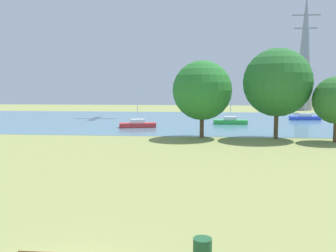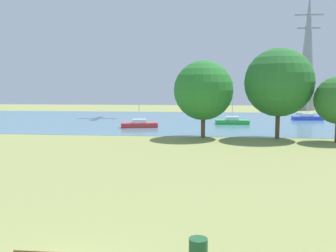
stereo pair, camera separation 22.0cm
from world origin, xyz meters
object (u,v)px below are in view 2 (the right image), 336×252
object	(u,v)px
sailboat_red	(139,124)
electricity_pylon	(308,51)
tree_west_near	(203,90)
litter_bin	(198,252)
sailboat_green	(232,121)
sailboat_blue	(307,117)
tree_west_far	(279,83)

from	to	relation	value
sailboat_red	electricity_pylon	xyz separation A→B (m)	(32.19, 41.63, 13.35)
tree_west_near	litter_bin	bearing A→B (deg)	-89.67
tree_west_near	electricity_pylon	distance (m)	56.54
sailboat_red	tree_west_near	distance (m)	13.15
sailboat_green	sailboat_blue	bearing A→B (deg)	32.73
electricity_pylon	tree_west_far	bearing A→B (deg)	-107.60
litter_bin	sailboat_blue	xyz separation A→B (m)	(16.60, 50.55, 0.06)
sailboat_green	tree_west_far	bearing A→B (deg)	-76.25
litter_bin	tree_west_near	world-z (taller)	tree_west_near
sailboat_blue	tree_west_near	size ratio (longest dim) A/B	0.81
litter_bin	sailboat_blue	size ratio (longest dim) A/B	0.12
sailboat_red	sailboat_green	xyz separation A→B (m)	(12.57, 5.76, 0.00)
litter_bin	tree_west_far	size ratio (longest dim) A/B	0.09
electricity_pylon	tree_west_near	bearing A→B (deg)	-115.09
sailboat_blue	tree_west_near	world-z (taller)	tree_west_near
litter_bin	tree_west_near	bearing A→B (deg)	90.33
sailboat_green	tree_west_far	xyz separation A→B (m)	(3.59, -14.67, 5.33)
litter_bin	tree_west_near	distance (m)	28.06
tree_west_near	tree_west_far	distance (m)	7.69
litter_bin	electricity_pylon	xyz separation A→B (m)	(23.52, 78.26, 13.40)
sailboat_green	tree_west_far	size ratio (longest dim) A/B	0.62
sailboat_blue	sailboat_green	bearing A→B (deg)	-147.27
litter_bin	tree_west_far	xyz separation A→B (m)	(7.49, 27.72, 5.38)
tree_west_near	tree_west_far	xyz separation A→B (m)	(7.65, 0.04, 0.81)
sailboat_red	sailboat_blue	distance (m)	28.85
tree_west_far	tree_west_near	bearing A→B (deg)	-179.73
tree_west_near	electricity_pylon	bearing A→B (deg)	64.91
litter_bin	sailboat_green	world-z (taller)	sailboat_green
litter_bin	tree_west_far	bearing A→B (deg)	74.88
litter_bin	sailboat_blue	bearing A→B (deg)	71.83
tree_west_far	electricity_pylon	distance (m)	53.62
sailboat_blue	sailboat_green	xyz separation A→B (m)	(-12.70, -8.16, -0.01)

